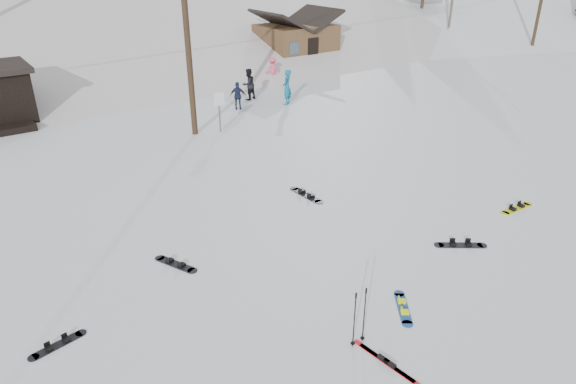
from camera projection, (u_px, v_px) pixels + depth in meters
ground at (380, 309)px, 12.21m from camera, size 200.00×200.00×0.00m
ski_slope at (26, 140)px, 57.87m from camera, size 60.00×85.24×65.97m
ridge_right at (318, 90)px, 73.51m from camera, size 45.66×93.98×54.59m
treeline_right at (349, 17)px, 61.80m from camera, size 20.00×60.00×10.00m
utility_pole at (186, 28)px, 21.51m from camera, size 2.00×0.26×9.00m
trail_sign at (219, 105)px, 23.25m from camera, size 0.50×0.09×1.85m
cabin at (296, 42)px, 37.00m from camera, size 5.39×4.40×3.77m
hero_snowboard at (403, 308)px, 12.21m from camera, size 0.93×1.16×0.10m
hero_skis at (387, 362)px, 10.62m from camera, size 0.29×1.75×0.09m
ski_poles at (359, 317)px, 10.86m from camera, size 0.38×0.10×1.39m
board_scatter_a at (58, 345)px, 11.09m from camera, size 1.27×0.44×0.09m
board_scatter_b at (176, 264)px, 13.89m from camera, size 0.74×1.34×0.10m
board_scatter_d at (461, 245)px, 14.77m from camera, size 1.28×1.02×0.11m
board_scatter_e at (517, 208)px, 16.83m from camera, size 1.50×0.33×0.11m
board_scatter_f at (306, 195)px, 17.72m from camera, size 0.37×1.63×0.11m
skier_teal at (287, 87)px, 27.47m from camera, size 0.81×0.78×1.87m
skier_dark at (248, 84)px, 28.36m from camera, size 0.97×0.83×1.73m
skier_pink at (273, 69)px, 32.39m from camera, size 1.01×0.67×1.47m
skier_navy at (238, 96)px, 26.70m from camera, size 0.89×0.78×1.45m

